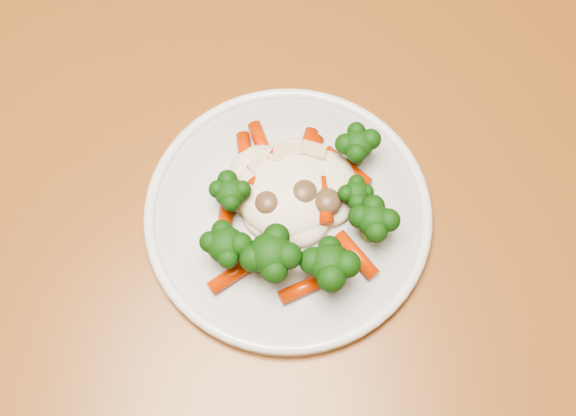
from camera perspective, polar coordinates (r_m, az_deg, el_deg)
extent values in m
cube|color=brown|center=(0.63, 1.07, -2.92)|extent=(1.38, 1.04, 0.04)
cylinder|color=silver|center=(0.61, 0.00, -0.52)|extent=(0.24, 0.24, 0.01)
ellipsoid|color=#F4E4C3|center=(0.60, 0.03, 1.79)|extent=(0.10, 0.09, 0.04)
ellipsoid|color=black|center=(0.58, -4.86, -3.34)|extent=(0.05, 0.05, 0.04)
ellipsoid|color=black|center=(0.57, -1.33, -4.12)|extent=(0.06, 0.06, 0.05)
ellipsoid|color=black|center=(0.57, 3.23, -4.83)|extent=(0.05, 0.05, 0.05)
ellipsoid|color=black|center=(0.59, 6.69, -1.39)|extent=(0.04, 0.04, 0.04)
ellipsoid|color=black|center=(0.60, 5.34, 0.85)|extent=(0.03, 0.03, 0.03)
ellipsoid|color=black|center=(0.62, 5.47, 4.57)|extent=(0.04, 0.04, 0.04)
ellipsoid|color=black|center=(0.60, -4.51, 0.79)|extent=(0.04, 0.04, 0.04)
cylinder|color=red|center=(0.63, -3.40, 4.13)|extent=(0.02, 0.04, 0.01)
cylinder|color=red|center=(0.63, 1.45, 4.75)|extent=(0.02, 0.04, 0.01)
cylinder|color=red|center=(0.62, 4.68, 3.20)|extent=(0.04, 0.04, 0.01)
cylinder|color=red|center=(0.60, -5.11, -1.78)|extent=(0.02, 0.05, 0.01)
cylinder|color=red|center=(0.59, -3.99, -5.01)|extent=(0.05, 0.04, 0.01)
cylinder|color=red|center=(0.58, 1.40, -6.26)|extent=(0.05, 0.03, 0.01)
cylinder|color=red|center=(0.59, 5.40, -3.72)|extent=(0.04, 0.04, 0.01)
cylinder|color=red|center=(0.59, 2.85, 0.58)|extent=(0.02, 0.04, 0.01)
cylinder|color=red|center=(0.61, -1.85, 3.02)|extent=(0.03, 0.04, 0.01)
cylinder|color=red|center=(0.63, -2.12, 5.11)|extent=(0.03, 0.04, 0.01)
cylinder|color=red|center=(0.63, 1.47, 4.32)|extent=(0.03, 0.04, 0.01)
ellipsoid|color=brown|center=(0.59, 1.19, 1.19)|extent=(0.03, 0.03, 0.02)
ellipsoid|color=brown|center=(0.59, 3.11, 0.52)|extent=(0.02, 0.02, 0.02)
ellipsoid|color=brown|center=(0.59, -1.56, 0.43)|extent=(0.02, 0.02, 0.02)
cube|color=beige|center=(0.61, -0.49, 3.75)|extent=(0.03, 0.02, 0.01)
cube|color=beige|center=(0.61, 1.93, 4.36)|extent=(0.02, 0.02, 0.01)
cube|color=beige|center=(0.61, -2.16, 3.14)|extent=(0.02, 0.02, 0.01)
cube|color=beige|center=(0.61, -0.16, 3.94)|extent=(0.03, 0.02, 0.01)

